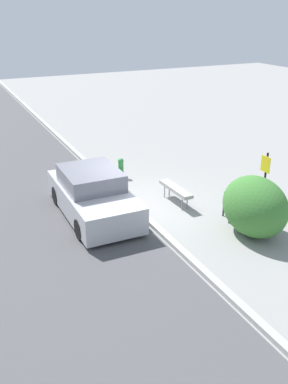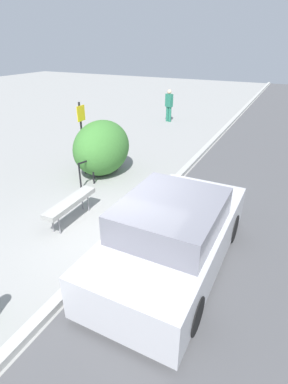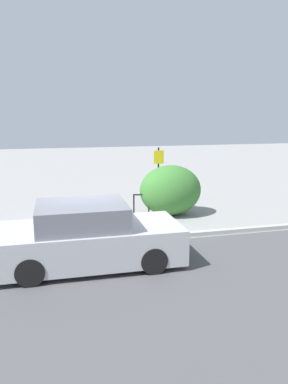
{
  "view_description": "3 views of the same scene",
  "coord_description": "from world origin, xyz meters",
  "px_view_note": "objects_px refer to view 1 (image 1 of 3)",
  "views": [
    {
      "loc": [
        11.58,
        -5.18,
        6.04
      ],
      "look_at": [
        0.9,
        -0.03,
        0.91
      ],
      "focal_mm": 40.0,
      "sensor_mm": 36.0,
      "label": 1
    },
    {
      "loc": [
        -4.5,
        -2.91,
        3.95
      ],
      "look_at": [
        1.28,
        -0.03,
        0.66
      ],
      "focal_mm": 28.0,
      "sensor_mm": 36.0,
      "label": 2
    },
    {
      "loc": [
        -0.86,
        -9.58,
        3.43
      ],
      "look_at": [
        1.84,
        1.08,
        1.14
      ],
      "focal_mm": 35.0,
      "sensor_mm": 36.0,
      "label": 3
    }
  ],
  "objects_px": {
    "fire_hydrant": "(121,167)",
    "sign_post": "(264,183)",
    "parked_car_near": "(93,195)",
    "bench": "(176,189)",
    "bike_rack": "(227,205)"
  },
  "relations": [
    {
      "from": "bench",
      "to": "sign_post",
      "type": "height_order",
      "value": "sign_post"
    },
    {
      "from": "bike_rack",
      "to": "parked_car_near",
      "type": "height_order",
      "value": "parked_car_near"
    },
    {
      "from": "bike_rack",
      "to": "parked_car_near",
      "type": "relative_size",
      "value": 0.2
    },
    {
      "from": "bike_rack",
      "to": "sign_post",
      "type": "height_order",
      "value": "sign_post"
    },
    {
      "from": "sign_post",
      "to": "fire_hydrant",
      "type": "relative_size",
      "value": 3.01
    },
    {
      "from": "bike_rack",
      "to": "parked_car_near",
      "type": "xyz_separation_m",
      "value": [
        -2.13,
        -3.57,
        0.16
      ]
    },
    {
      "from": "bench",
      "to": "parked_car_near",
      "type": "height_order",
      "value": "parked_car_near"
    },
    {
      "from": "bike_rack",
      "to": "fire_hydrant",
      "type": "height_order",
      "value": "bike_rack"
    },
    {
      "from": "bike_rack",
      "to": "fire_hydrant",
      "type": "bearing_deg",
      "value": -162.21
    },
    {
      "from": "fire_hydrant",
      "to": "sign_post",
      "type": "bearing_deg",
      "value": 21.43
    },
    {
      "from": "bike_rack",
      "to": "sign_post",
      "type": "distance_m",
      "value": 1.34
    },
    {
      "from": "bench",
      "to": "fire_hydrant",
      "type": "xyz_separation_m",
      "value": [
        -2.99,
        -0.71,
        -0.09
      ]
    },
    {
      "from": "bike_rack",
      "to": "sign_post",
      "type": "relative_size",
      "value": 0.36
    },
    {
      "from": "sign_post",
      "to": "parked_car_near",
      "type": "xyz_separation_m",
      "value": [
        -2.91,
        -4.21,
        -0.72
      ]
    },
    {
      "from": "bike_rack",
      "to": "fire_hydrant",
      "type": "relative_size",
      "value": 1.08
    }
  ]
}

